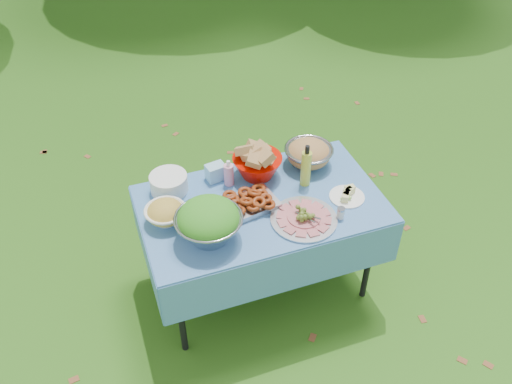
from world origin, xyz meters
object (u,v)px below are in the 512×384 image
plate_stack (169,183)px  charcuterie_platter (304,214)px  picnic_table (261,246)px  bread_bowl (257,162)px  pasta_bowl_steel (309,153)px  oil_bottle (306,165)px  salad_bowl (209,222)px

plate_stack → charcuterie_platter: (0.68, -0.53, -0.01)m
picnic_table → bread_bowl: 0.56m
plate_stack → charcuterie_platter: plate_stack is taller
pasta_bowl_steel → charcuterie_platter: bearing=-116.4°
picnic_table → charcuterie_platter: size_ratio=3.72×
picnic_table → plate_stack: 0.73m
pasta_bowl_steel → oil_bottle: oil_bottle is taller
plate_stack → oil_bottle: oil_bottle is taller
plate_stack → bread_bowl: (0.56, -0.04, 0.05)m
picnic_table → charcuterie_platter: (0.18, -0.22, 0.43)m
plate_stack → bread_bowl: bread_bowl is taller
bread_bowl → oil_bottle: (0.25, -0.18, 0.04)m
plate_stack → charcuterie_platter: 0.86m
salad_bowl → charcuterie_platter: size_ratio=0.96×
plate_stack → pasta_bowl_steel: (0.92, -0.04, 0.03)m
plate_stack → oil_bottle: (0.82, -0.22, 0.09)m
picnic_table → charcuterie_platter: charcuterie_platter is taller
picnic_table → charcuterie_platter: bearing=-51.2°
salad_bowl → oil_bottle: oil_bottle is taller
plate_stack → salad_bowl: bearing=-75.9°
picnic_table → salad_bowl: 0.65m
pasta_bowl_steel → charcuterie_platter: pasta_bowl_steel is taller
picnic_table → plate_stack: bearing=148.6°
bread_bowl → plate_stack: bearing=175.7°
picnic_table → salad_bowl: size_ratio=3.85×
pasta_bowl_steel → bread_bowl: bearing=-179.8°
plate_stack → pasta_bowl_steel: bearing=-2.5°
oil_bottle → charcuterie_platter: bearing=-114.6°
pasta_bowl_steel → charcuterie_platter: size_ratio=0.80×
bread_bowl → pasta_bowl_steel: (0.36, 0.00, -0.02)m
salad_bowl → pasta_bowl_steel: size_ratio=1.21×
charcuterie_platter → salad_bowl: bearing=175.3°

